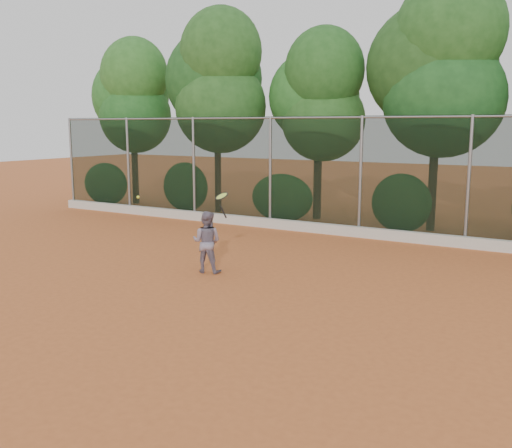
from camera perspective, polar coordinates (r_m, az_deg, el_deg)
The scene contains 7 objects.
ground at distance 11.00m, azimuth -2.66°, elevation -7.20°, with size 80.00×80.00×0.00m, color #CA652F.
concrete_curb at distance 16.93m, azimuth 10.03°, elevation -0.76°, with size 24.00×0.20×0.30m, color beige.
tennis_player at distance 12.62m, azimuth -4.94°, elevation -1.79°, with size 0.67×0.52×1.37m, color gray.
chainlink_fence at distance 16.88m, azimuth 10.42°, elevation 5.05°, with size 24.09×0.09×3.50m.
foliage_backdrop at distance 18.91m, azimuth 11.19°, elevation 13.24°, with size 23.70×3.63×7.55m.
tennis_racket at distance 12.14m, azimuth -3.43°, elevation 2.61°, with size 0.37×0.36×0.57m.
tennis_ball_in_flight at distance 13.48m, azimuth -11.71°, elevation 2.66°, with size 0.07×0.07×0.07m.
Camera 1 is at (5.76, -8.80, 3.22)m, focal length 40.00 mm.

